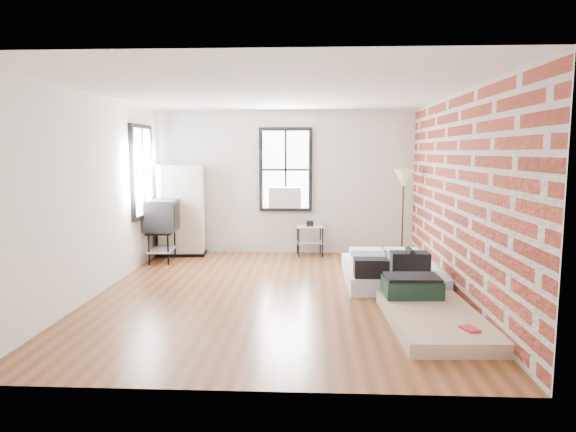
# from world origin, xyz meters

# --- Properties ---
(ground) EXTENTS (6.00, 6.00, 0.00)m
(ground) POSITION_xyz_m (0.00, 0.00, 0.00)
(ground) COLOR brown
(ground) RESTS_ON ground
(room_shell) EXTENTS (5.02, 6.02, 2.80)m
(room_shell) POSITION_xyz_m (0.23, 0.36, 1.74)
(room_shell) COLOR silver
(room_shell) RESTS_ON ground
(mattress_main) EXTENTS (1.42, 1.91, 0.61)m
(mattress_main) POSITION_xyz_m (1.75, 0.77, 0.17)
(mattress_main) COLOR white
(mattress_main) RESTS_ON ground
(mattress_bare) EXTENTS (1.11, 1.99, 0.42)m
(mattress_bare) POSITION_xyz_m (1.92, -1.11, 0.13)
(mattress_bare) COLOR #C2B38C
(mattress_bare) RESTS_ON ground
(wardrobe) EXTENTS (0.93, 0.59, 1.75)m
(wardrobe) POSITION_xyz_m (-2.00, 2.65, 0.87)
(wardrobe) COLOR black
(wardrobe) RESTS_ON ground
(side_table) EXTENTS (0.56, 0.47, 0.68)m
(side_table) POSITION_xyz_m (0.48, 2.72, 0.46)
(side_table) COLOR black
(side_table) RESTS_ON ground
(floor_lamp) EXTENTS (0.36, 0.36, 1.69)m
(floor_lamp) POSITION_xyz_m (2.15, 2.15, 1.45)
(floor_lamp) COLOR black
(floor_lamp) RESTS_ON ground
(tv_stand) EXTENTS (0.62, 0.84, 1.13)m
(tv_stand) POSITION_xyz_m (-2.21, 2.06, 0.81)
(tv_stand) COLOR black
(tv_stand) RESTS_ON ground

